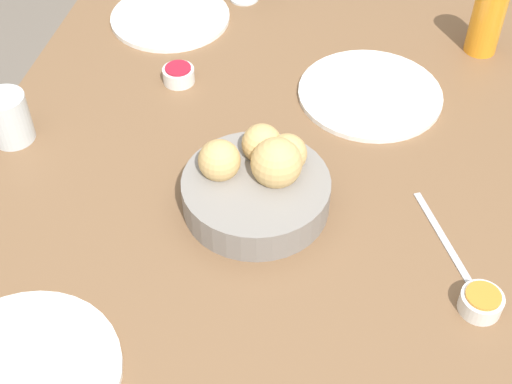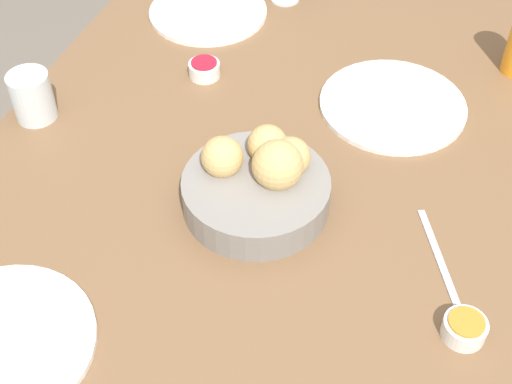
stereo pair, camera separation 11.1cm
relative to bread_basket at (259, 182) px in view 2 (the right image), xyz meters
name	(u,v)px [view 2 (the right image)]	position (x,y,z in m)	size (l,w,h in m)	color
dining_table	(253,210)	(-0.06, -0.03, -0.13)	(1.47, 0.94, 0.76)	brown
bread_basket	(259,182)	(0.00, 0.00, 0.00)	(0.23, 0.23, 0.12)	gray
plate_near_left	(208,12)	(-0.48, -0.28, -0.04)	(0.25, 0.25, 0.01)	white
plate_far_center	(393,105)	(-0.30, 0.15, -0.04)	(0.27, 0.27, 0.01)	white
water_tumbler	(32,96)	(-0.07, -0.45, 0.00)	(0.07, 0.07, 0.09)	silver
jam_bowl_berry	(204,69)	(-0.28, -0.21, -0.03)	(0.06, 0.06, 0.03)	white
jam_bowl_honey	(464,328)	(0.15, 0.34, -0.03)	(0.06, 0.06, 0.03)	white
fork_silver	(438,256)	(0.02, 0.29, -0.04)	(0.17, 0.09, 0.00)	#B7B7BC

